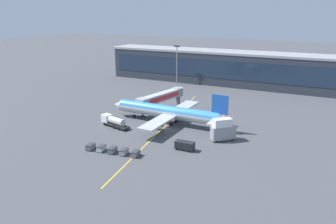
{
  "coord_description": "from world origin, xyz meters",
  "views": [
    {
      "loc": [
        42.73,
        -84.66,
        34.28
      ],
      "look_at": [
        -1.14,
        2.98,
        4.5
      ],
      "focal_mm": 35.36,
      "sensor_mm": 36.0,
      "label": 1
    }
  ],
  "objects_px": {
    "baggage_cart_0": "(91,147)",
    "baggage_cart_4": "(136,153)",
    "crew_van": "(184,145)",
    "baggage_cart_1": "(101,148)",
    "baggage_cart_3": "(124,152)",
    "main_airliner": "(168,112)",
    "baggage_cart_2": "(113,150)",
    "catering_lift": "(223,130)",
    "fuel_tanker": "(114,121)"
  },
  "relations": [
    {
      "from": "crew_van",
      "to": "baggage_cart_3",
      "type": "relative_size",
      "value": 1.79
    },
    {
      "from": "fuel_tanker",
      "to": "catering_lift",
      "type": "relative_size",
      "value": 1.67
    },
    {
      "from": "main_airliner",
      "to": "baggage_cart_1",
      "type": "relative_size",
      "value": 15.02
    },
    {
      "from": "baggage_cart_0",
      "to": "baggage_cart_3",
      "type": "relative_size",
      "value": 1.0
    },
    {
      "from": "crew_van",
      "to": "baggage_cart_2",
      "type": "xyz_separation_m",
      "value": [
        -15.45,
        -9.92,
        -0.53
      ]
    },
    {
      "from": "baggage_cart_1",
      "to": "baggage_cart_3",
      "type": "distance_m",
      "value": 6.4
    },
    {
      "from": "baggage_cart_3",
      "to": "catering_lift",
      "type": "bearing_deg",
      "value": 47.03
    },
    {
      "from": "baggage_cart_0",
      "to": "baggage_cart_2",
      "type": "distance_m",
      "value": 6.4
    },
    {
      "from": "crew_van",
      "to": "baggage_cart_0",
      "type": "height_order",
      "value": "crew_van"
    },
    {
      "from": "main_airliner",
      "to": "baggage_cart_1",
      "type": "xyz_separation_m",
      "value": [
        -5.54,
        -27.34,
        -3.07
      ]
    },
    {
      "from": "baggage_cart_3",
      "to": "baggage_cart_4",
      "type": "height_order",
      "value": "same"
    },
    {
      "from": "fuel_tanker",
      "to": "baggage_cart_2",
      "type": "relative_size",
      "value": 3.93
    },
    {
      "from": "main_airliner",
      "to": "crew_van",
      "type": "xyz_separation_m",
      "value": [
        13.09,
        -17.02,
        -2.54
      ]
    },
    {
      "from": "baggage_cart_1",
      "to": "baggage_cart_2",
      "type": "height_order",
      "value": "same"
    },
    {
      "from": "fuel_tanker",
      "to": "baggage_cart_0",
      "type": "xyz_separation_m",
      "value": [
        5.23,
        -17.52,
        -0.96
      ]
    },
    {
      "from": "main_airliner",
      "to": "catering_lift",
      "type": "relative_size",
      "value": 6.37
    },
    {
      "from": "baggage_cart_0",
      "to": "baggage_cart_3",
      "type": "xyz_separation_m",
      "value": [
        9.53,
        1.2,
        0.0
      ]
    },
    {
      "from": "crew_van",
      "to": "baggage_cart_1",
      "type": "height_order",
      "value": "crew_van"
    },
    {
      "from": "catering_lift",
      "to": "baggage_cart_4",
      "type": "relative_size",
      "value": 2.36
    },
    {
      "from": "crew_van",
      "to": "baggage_cart_2",
      "type": "height_order",
      "value": "crew_van"
    },
    {
      "from": "baggage_cart_2",
      "to": "baggage_cart_4",
      "type": "height_order",
      "value": "same"
    },
    {
      "from": "catering_lift",
      "to": "baggage_cart_3",
      "type": "height_order",
      "value": "catering_lift"
    },
    {
      "from": "catering_lift",
      "to": "baggage_cart_1",
      "type": "relative_size",
      "value": 2.36
    },
    {
      "from": "baggage_cart_2",
      "to": "baggage_cart_3",
      "type": "height_order",
      "value": "same"
    },
    {
      "from": "crew_van",
      "to": "baggage_cart_0",
      "type": "bearing_deg",
      "value": -153.83
    },
    {
      "from": "baggage_cart_0",
      "to": "baggage_cart_2",
      "type": "relative_size",
      "value": 1.0
    },
    {
      "from": "baggage_cart_0",
      "to": "baggage_cart_3",
      "type": "bearing_deg",
      "value": 7.15
    },
    {
      "from": "fuel_tanker",
      "to": "catering_lift",
      "type": "height_order",
      "value": "catering_lift"
    },
    {
      "from": "baggage_cart_0",
      "to": "baggage_cart_4",
      "type": "relative_size",
      "value": 1.0
    },
    {
      "from": "baggage_cart_1",
      "to": "baggage_cart_2",
      "type": "relative_size",
      "value": 1.0
    },
    {
      "from": "catering_lift",
      "to": "baggage_cart_2",
      "type": "distance_m",
      "value": 30.55
    },
    {
      "from": "fuel_tanker",
      "to": "baggage_cart_3",
      "type": "height_order",
      "value": "fuel_tanker"
    },
    {
      "from": "main_airliner",
      "to": "baggage_cart_1",
      "type": "distance_m",
      "value": 28.06
    },
    {
      "from": "main_airliner",
      "to": "fuel_tanker",
      "type": "height_order",
      "value": "main_airliner"
    },
    {
      "from": "baggage_cart_1",
      "to": "baggage_cart_4",
      "type": "xyz_separation_m",
      "value": [
        9.53,
        1.2,
        0.0
      ]
    },
    {
      "from": "main_airliner",
      "to": "catering_lift",
      "type": "height_order",
      "value": "main_airliner"
    },
    {
      "from": "baggage_cart_0",
      "to": "baggage_cart_1",
      "type": "xyz_separation_m",
      "value": [
        3.18,
        0.4,
        0.0
      ]
    },
    {
      "from": "baggage_cart_4",
      "to": "main_airliner",
      "type": "bearing_deg",
      "value": 98.66
    },
    {
      "from": "crew_van",
      "to": "fuel_tanker",
      "type": "bearing_deg",
      "value": 165.88
    },
    {
      "from": "baggage_cart_2",
      "to": "baggage_cart_4",
      "type": "xyz_separation_m",
      "value": [
        6.35,
        0.8,
        0.0
      ]
    },
    {
      "from": "baggage_cart_0",
      "to": "crew_van",
      "type": "bearing_deg",
      "value": 26.17
    },
    {
      "from": "main_airliner",
      "to": "catering_lift",
      "type": "distance_m",
      "value": 20.78
    },
    {
      "from": "main_airliner",
      "to": "baggage_cart_0",
      "type": "relative_size",
      "value": 15.02
    },
    {
      "from": "baggage_cart_1",
      "to": "baggage_cart_4",
      "type": "distance_m",
      "value": 9.6
    },
    {
      "from": "fuel_tanker",
      "to": "crew_van",
      "type": "xyz_separation_m",
      "value": [
        27.04,
        -6.8,
        -0.43
      ]
    },
    {
      "from": "baggage_cart_3",
      "to": "baggage_cart_4",
      "type": "relative_size",
      "value": 1.0
    },
    {
      "from": "baggage_cart_1",
      "to": "baggage_cart_3",
      "type": "height_order",
      "value": "same"
    },
    {
      "from": "baggage_cart_0",
      "to": "baggage_cart_1",
      "type": "bearing_deg",
      "value": 7.15
    },
    {
      "from": "baggage_cart_3",
      "to": "baggage_cart_4",
      "type": "bearing_deg",
      "value": 7.15
    },
    {
      "from": "baggage_cart_1",
      "to": "baggage_cart_4",
      "type": "relative_size",
      "value": 1.0
    }
  ]
}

